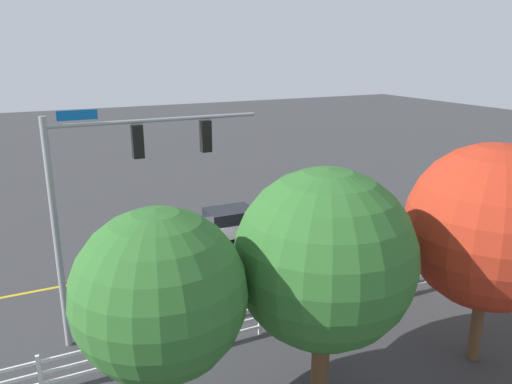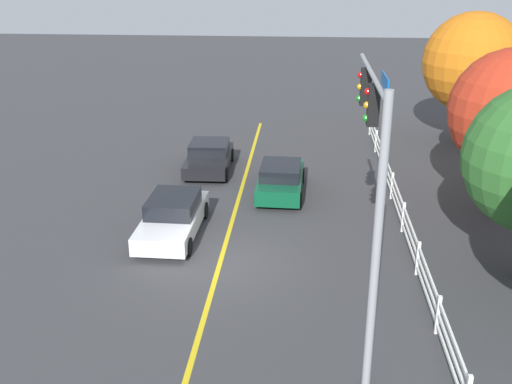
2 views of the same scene
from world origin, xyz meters
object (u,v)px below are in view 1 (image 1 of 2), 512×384
car_2 (350,206)px  tree_4 (324,259)px  car_0 (346,235)px  car_1 (227,224)px  tree_1 (490,227)px  tree_3 (160,295)px

car_2 → tree_4: bearing=49.1°
car_0 → car_1: (4.29, -3.72, 0.00)m
car_2 → tree_1: size_ratio=0.66×
car_1 → tree_4: bearing=80.1°
car_0 → tree_4: bearing=-128.1°
car_0 → tree_1: (1.55, 8.54, 3.46)m
car_0 → tree_3: size_ratio=0.75×
tree_1 → car_0: bearing=-100.3°
tree_1 → tree_3: tree_1 is taller
car_0 → car_1: size_ratio=0.93×
tree_3 → tree_4: (-4.11, 0.06, 0.06)m
car_1 → tree_3: size_ratio=0.81×
tree_4 → tree_1: bearing=172.5°
tree_4 → tree_3: bearing=-0.8°
car_2 → tree_3: bearing=38.6°
car_2 → tree_1: 13.28m
car_0 → tree_4: size_ratio=0.70×
car_1 → tree_4: tree_4 is taller
tree_1 → tree_3: (9.08, -0.71, -0.31)m
tree_3 → tree_1: bearing=175.5°
car_2 → tree_3: tree_3 is taller
car_0 → tree_3: tree_3 is taller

